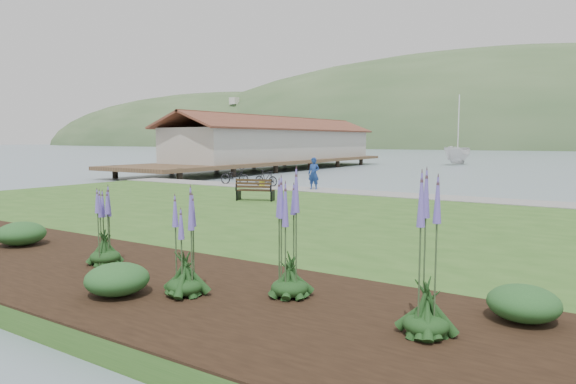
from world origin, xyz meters
name	(u,v)px	position (x,y,z in m)	size (l,w,h in m)	color
ground	(306,221)	(0.00, 0.00, 0.00)	(600.00, 600.00, 0.00)	slate
lawn	(275,223)	(0.00, -2.00, 0.20)	(34.00, 20.00, 0.40)	#315A1F
shoreline_path	(380,194)	(0.00, 6.90, 0.42)	(34.00, 2.20, 0.03)	gray
garden_bed	(166,285)	(3.00, -9.80, 0.42)	(24.00, 4.40, 0.04)	black
pier_pavilion	(278,143)	(-20.00, 27.52, 2.64)	(8.00, 36.00, 5.40)	#4C3826
park_bench	(255,189)	(-3.41, 1.41, 0.89)	(1.71, 1.14, 0.98)	black
person	(314,171)	(-3.74, 6.98, 1.39)	(0.72, 0.50, 1.98)	navy
bicycle_a	(235,176)	(-9.23, 7.20, 0.89)	(1.86, 0.65, 0.97)	black
bicycle_b	(266,178)	(-6.97, 7.20, 0.86)	(1.53, 0.44, 0.92)	black
sailboat	(457,165)	(-6.94, 46.62, 0.00)	(10.10, 10.28, 26.62)	silver
pannier	(262,184)	(-7.24, 7.20, 0.54)	(0.17, 0.27, 0.28)	yellow
echium_0	(185,250)	(3.78, -10.10, 1.20)	(0.62, 0.62, 1.90)	#133513
echium_1	(290,235)	(5.28, -9.23, 1.46)	(0.62, 0.62, 2.36)	#133513
echium_2	(428,267)	(7.70, -9.65, 1.35)	(0.62, 0.62, 2.37)	#133513
echium_4	(104,227)	(0.87, -9.46, 1.23)	(0.62, 0.62, 1.87)	#133513
shrub_0	(21,234)	(-2.48, -9.34, 0.72)	(1.14, 1.14, 0.57)	#1E4C21
shrub_1	(117,279)	(2.82, -10.71, 0.70)	(1.05, 1.05, 0.53)	#1E4C21
shrub_2	(524,303)	(8.68, -8.34, 0.69)	(1.01, 1.01, 0.50)	#1E4C21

